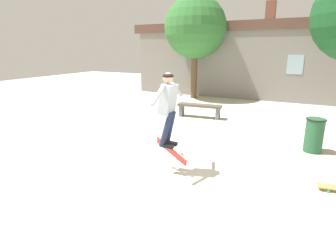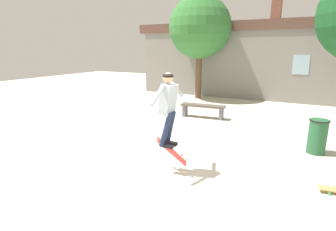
{
  "view_description": "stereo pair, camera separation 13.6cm",
  "coord_description": "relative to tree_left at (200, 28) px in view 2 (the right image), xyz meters",
  "views": [
    {
      "loc": [
        1.83,
        -4.35,
        2.53
      ],
      "look_at": [
        -0.42,
        0.26,
        1.24
      ],
      "focal_mm": 28.0,
      "sensor_mm": 36.0,
      "label": 1
    },
    {
      "loc": [
        1.95,
        -4.29,
        2.53
      ],
      "look_at": [
        -0.42,
        0.26,
        1.24
      ],
      "focal_mm": 28.0,
      "sensor_mm": 36.0,
      "label": 2
    }
  ],
  "objects": [
    {
      "name": "tree_left",
      "position": [
        0.0,
        0.0,
        0.0
      ],
      "size": [
        3.12,
        3.12,
        5.18
      ],
      "color": "brown",
      "rests_on": "ground_plane"
    },
    {
      "name": "park_bench",
      "position": [
        1.67,
        -3.83,
        -3.23
      ],
      "size": [
        1.69,
        0.52,
        0.51
      ],
      "rotation": [
        0.0,
        0.0,
        0.08
      ],
      "color": "brown",
      "rests_on": "ground_plane"
    },
    {
      "name": "ground_plane",
      "position": [
        3.01,
        -8.75,
        -3.6
      ],
      "size": [
        40.0,
        40.0,
        0.0
      ],
      "primitive_type": "plane",
      "color": "beige"
    },
    {
      "name": "building_backdrop",
      "position": [
        3.01,
        0.96,
        -1.54
      ],
      "size": [
        14.18,
        0.52,
        4.75
      ],
      "color": "gray",
      "rests_on": "ground_plane"
    },
    {
      "name": "skater",
      "position": [
        2.59,
        -8.48,
        -2.11
      ],
      "size": [
        0.33,
        1.23,
        1.52
      ],
      "rotation": [
        0.0,
        0.0,
        -0.06
      ],
      "color": "#9EA8B2"
    },
    {
      "name": "skateboard_flipping",
      "position": [
        2.66,
        -8.46,
        -3.13
      ],
      "size": [
        0.81,
        0.32,
        0.53
      ],
      "rotation": [
        0.0,
        0.0,
        -0.21
      ],
      "color": "red"
    },
    {
      "name": "trash_bin",
      "position": [
        5.41,
        -5.86,
        -3.14
      ],
      "size": [
        0.47,
        0.47,
        0.87
      ],
      "color": "#235633",
      "rests_on": "ground_plane"
    }
  ]
}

